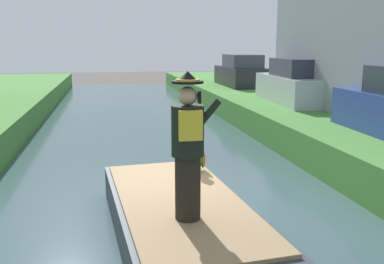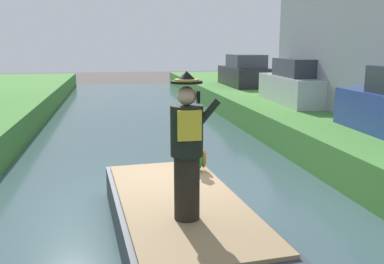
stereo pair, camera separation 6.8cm
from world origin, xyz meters
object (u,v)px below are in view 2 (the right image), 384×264
object	(u,v)px
parrot_plush	(196,157)
parked_car_silver	(300,84)
person_pirate	(187,147)
boat	(180,219)
parked_car_dark	(245,73)

from	to	relation	value
parrot_plush	parked_car_silver	world-z (taller)	parked_car_silver
person_pirate	boat	bearing A→B (deg)	93.38
person_pirate	parked_car_silver	size ratio (longest dim) A/B	0.45
boat	parked_car_silver	size ratio (longest dim) A/B	1.06
person_pirate	parrot_plush	distance (m)	2.20
parrot_plush	boat	bearing A→B (deg)	-110.37
parked_car_silver	boat	bearing A→B (deg)	-124.39
person_pirate	parrot_plush	world-z (taller)	person_pirate
parrot_plush	parked_car_dark	bearing A→B (deg)	68.90
boat	parrot_plush	xyz separation A→B (m)	(0.49, 1.33, 0.55)
parrot_plush	parked_car_dark	xyz separation A→B (m)	(4.98, 12.90, 0.59)
boat	parrot_plush	distance (m)	1.52
parrot_plush	parked_car_silver	distance (m)	8.34
person_pirate	parked_car_dark	bearing A→B (deg)	74.86
parked_car_silver	parked_car_dark	world-z (taller)	same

